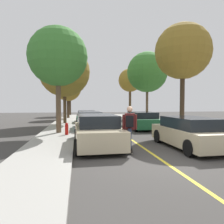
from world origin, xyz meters
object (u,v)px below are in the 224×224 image
street_tree_left_far (68,88)px  parked_car_left_far (87,117)px  skateboard (130,150)px  fire_hydrant (67,129)px  street_tree_left_near (64,72)px  parked_car_right_nearest (189,133)px  street_tree_left_nearest (58,57)px  street_tree_left_farthest (70,87)px  street_tree_right_far (130,80)px  street_tree_right_nearest (183,52)px  parked_car_left_nearest (97,131)px  parked_car_left_near (90,121)px  street_tree_right_near (147,72)px  skateboarder (130,125)px  parked_car_right_near (142,120)px

street_tree_left_far → parked_car_left_far: bearing=-71.6°
street_tree_left_far → skateboard: bearing=-80.4°
street_tree_left_far → fire_hydrant: size_ratio=7.68×
street_tree_left_near → parked_car_right_nearest: bearing=-62.5°
street_tree_left_near → street_tree_left_nearest: bearing=-90.0°
street_tree_left_farthest → skateboard: bearing=-83.0°
parked_car_left_far → street_tree_right_far: 9.85m
street_tree_left_far → street_tree_right_nearest: street_tree_right_nearest is taller
street_tree_left_farthest → parked_car_left_far: bearing=-81.2°
parked_car_left_far → street_tree_left_far: 7.22m
street_tree_left_nearest → fire_hydrant: street_tree_left_nearest is taller
parked_car_left_far → street_tree_left_nearest: (-2.04, -7.52, 4.20)m
parked_car_left_nearest → street_tree_left_far: size_ratio=0.85×
parked_car_left_near → street_tree_right_near: street_tree_right_near is taller
street_tree_right_nearest → skateboard: 8.77m
parked_car_left_near → street_tree_right_nearest: 7.97m
parked_car_left_nearest → parked_car_left_far: size_ratio=1.11×
street_tree_right_nearest → fire_hydrant: (-7.52, -0.69, -4.89)m
street_tree_right_near → street_tree_left_near: bearing=-177.7°
parked_car_right_nearest → street_tree_right_nearest: size_ratio=0.61×
street_tree_left_farthest → street_tree_right_far: 10.49m
parked_car_right_nearest → street_tree_right_nearest: (2.04, 4.63, 4.70)m
street_tree_right_far → street_tree_left_far: bearing=-177.6°
street_tree_right_near → fire_hydrant: 11.87m
street_tree_right_near → skateboarder: street_tree_right_near is taller
street_tree_right_near → parked_car_right_nearest: bearing=-99.7°
parked_car_right_near → street_tree_left_nearest: size_ratio=0.64×
parked_car_left_far → street_tree_right_near: bearing=-5.4°
street_tree_right_far → street_tree_right_near: bearing=-90.0°
parked_car_left_near → street_tree_left_far: (-2.04, 11.68, 3.19)m
parked_car_right_nearest → parked_car_right_near: (-0.00, 6.97, -0.01)m
parked_car_left_nearest → parked_car_right_near: bearing=56.4°
street_tree_left_near → street_tree_left_farthest: bearing=90.0°
parked_car_left_near → street_tree_left_farthest: (-2.04, 18.72, 3.92)m
skateboard → street_tree_left_near: bearing=105.0°
parked_car_left_nearest → fire_hydrant: 3.32m
street_tree_right_nearest → street_tree_right_near: (0.00, 7.27, -0.31)m
skateboard → street_tree_right_far: bearing=76.0°
skateboarder → parked_car_right_near: bearing=69.3°
parked_car_left_far → fire_hydrant: size_ratio=5.85×
street_tree_right_nearest → street_tree_right_near: 7.28m
fire_hydrant → skateboarder: (2.67, -4.39, 0.60)m
parked_car_left_far → street_tree_left_farthest: 13.91m
parked_car_right_near → street_tree_right_far: bearing=80.3°
parked_car_left_near → parked_car_right_near: parked_car_left_near is taller
parked_car_left_near → street_tree_left_farthest: bearing=96.2°
street_tree_left_far → skateboarder: 19.52m
parked_car_left_nearest → street_tree_right_nearest: size_ratio=0.64×
parked_car_left_far → fire_hydrant: 8.66m
street_tree_right_near → skateboarder: size_ratio=3.99×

